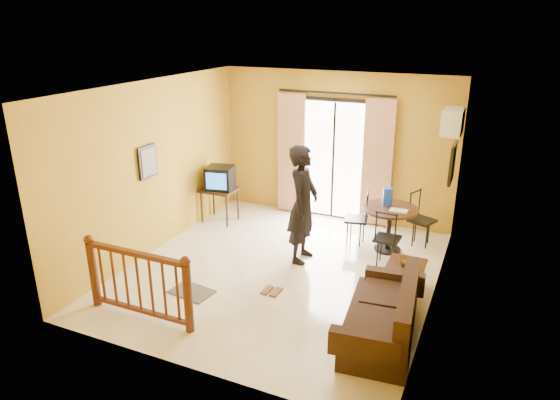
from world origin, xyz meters
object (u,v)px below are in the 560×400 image
at_px(television, 220,178).
at_px(dining_table, 390,217).
at_px(standing_person, 303,204).
at_px(sofa, 385,319).
at_px(coffee_table, 403,278).

xyz_separation_m(television, dining_table, (3.20, 0.04, -0.27)).
bearing_deg(television, standing_person, -35.04).
distance_m(dining_table, standing_person, 1.53).
bearing_deg(dining_table, standing_person, -142.65).
bearing_deg(standing_person, dining_table, -55.27).
relative_size(dining_table, sofa, 0.52).
distance_m(television, sofa, 4.51).
bearing_deg(coffee_table, standing_person, 163.91).
bearing_deg(dining_table, television, -179.36).
bearing_deg(dining_table, coffee_table, -69.68).
bearing_deg(television, sofa, -45.42).
distance_m(coffee_table, standing_person, 1.90).
height_order(coffee_table, standing_person, standing_person).
height_order(coffee_table, sofa, sofa).
distance_m(sofa, standing_person, 2.44).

